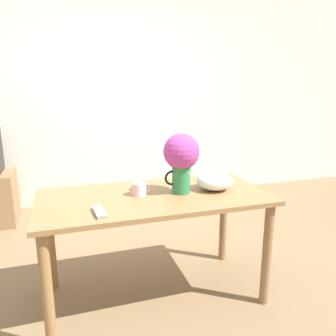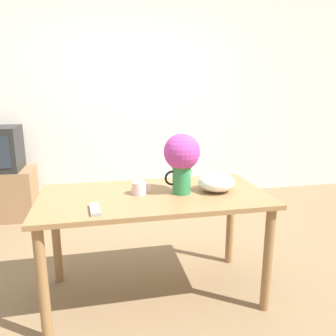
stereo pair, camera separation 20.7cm
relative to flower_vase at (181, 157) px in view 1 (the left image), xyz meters
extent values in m
plane|color=#7F6647|center=(-0.14, 0.07, -0.97)|extent=(12.00, 12.00, 0.00)
cube|color=silver|center=(-0.14, 2.14, 0.33)|extent=(8.00, 0.05, 2.60)
cube|color=olive|center=(-0.18, 0.02, -0.25)|extent=(1.46, 0.73, 0.03)
cylinder|color=olive|center=(-0.85, -0.29, -0.62)|extent=(0.06, 0.06, 0.70)
cylinder|color=olive|center=(0.49, -0.29, -0.62)|extent=(0.06, 0.06, 0.70)
cylinder|color=olive|center=(-0.85, 0.32, -0.62)|extent=(0.06, 0.06, 0.70)
cylinder|color=olive|center=(0.49, 0.32, -0.62)|extent=(0.06, 0.06, 0.70)
cylinder|color=#2D844C|center=(0.00, 0.00, -0.14)|extent=(0.12, 0.12, 0.19)
cone|color=#2D844C|center=(0.05, 0.00, -0.07)|extent=(0.04, 0.04, 0.05)
torus|color=black|center=(-0.06, 0.00, -0.13)|extent=(0.10, 0.01, 0.10)
sphere|color=#3D7033|center=(0.00, 0.00, -0.01)|extent=(0.17, 0.17, 0.17)
sphere|color=#B23D99|center=(0.00, 0.00, 0.04)|extent=(0.23, 0.23, 0.23)
cylinder|color=silver|center=(-0.27, 0.04, -0.20)|extent=(0.09, 0.09, 0.08)
torus|color=silver|center=(-0.22, 0.04, -0.20)|extent=(0.06, 0.01, 0.06)
ellipsoid|color=white|center=(0.24, 0.00, -0.18)|extent=(0.24, 0.24, 0.12)
cube|color=#999999|center=(-0.55, -0.21, -0.23)|extent=(0.07, 0.18, 0.02)
camera|label=1|loc=(-0.71, -1.92, 0.43)|focal=35.00mm
camera|label=2|loc=(-0.50, -1.97, 0.43)|focal=35.00mm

